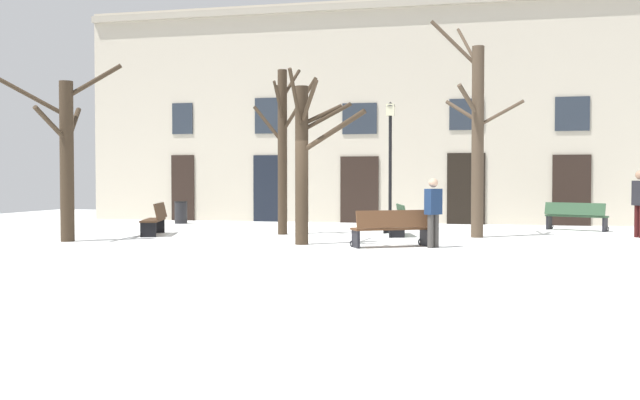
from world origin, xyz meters
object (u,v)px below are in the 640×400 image
(tree_foreground, at_px, (305,156))
(bench_back_to_back_left, at_px, (392,228))
(litter_bin, at_px, (181,212))
(streetlamp, at_px, (390,152))
(tree_center, at_px, (477,133))
(person_by_shop_door, at_px, (433,210))
(tree_left_of_center, at_px, (66,151))
(person_near_bench, at_px, (640,200))
(tree_near_facade, at_px, (283,145))
(bench_facing_shops, at_px, (396,219))
(bench_near_center_tree, at_px, (576,216))
(bench_by_litter_bin, at_px, (155,219))

(tree_foreground, distance_m, bench_back_to_back_left, 2.72)
(litter_bin, bearing_deg, streetlamp, -13.66)
(tree_foreground, relative_size, tree_center, 0.70)
(person_by_shop_door, bearing_deg, tree_left_of_center, 131.33)
(tree_center, bearing_deg, tree_foreground, -143.08)
(tree_foreground, relative_size, person_near_bench, 2.27)
(tree_near_facade, bearing_deg, bench_facing_shops, 6.58)
(litter_bin, bearing_deg, tree_near_facade, -39.03)
(tree_center, distance_m, person_near_bench, 4.74)
(tree_left_of_center, distance_m, person_near_bench, 15.11)
(tree_foreground, bearing_deg, tree_left_of_center, -175.96)
(bench_facing_shops, bearing_deg, bench_near_center_tree, 107.12)
(tree_foreground, bearing_deg, streetlamp, 73.25)
(tree_near_facade, distance_m, bench_facing_shops, 3.81)
(streetlamp, relative_size, bench_near_center_tree, 2.13)
(tree_left_of_center, bearing_deg, person_by_shop_door, 2.07)
(tree_center, distance_m, litter_bin, 11.12)
(litter_bin, relative_size, person_by_shop_door, 0.49)
(tree_center, distance_m, bench_by_litter_bin, 9.22)
(tree_left_of_center, relative_size, person_by_shop_door, 2.84)
(litter_bin, bearing_deg, tree_center, -20.13)
(tree_foreground, distance_m, person_near_bench, 9.26)
(litter_bin, xyz_separation_m, person_by_shop_door, (9.22, -6.86, 0.48))
(tree_near_facade, bearing_deg, litter_bin, 140.97)
(bench_by_litter_bin, bearing_deg, bench_facing_shops, 84.58)
(tree_left_of_center, bearing_deg, litter_bin, 90.46)
(person_near_bench, bearing_deg, tree_center, -106.58)
(person_near_bench, bearing_deg, litter_bin, -129.09)
(tree_center, height_order, person_near_bench, tree_center)
(tree_left_of_center, distance_m, tree_near_facade, 5.79)
(streetlamp, distance_m, bench_back_to_back_left, 5.48)
(streetlamp, bearing_deg, tree_near_facade, -143.85)
(litter_bin, xyz_separation_m, bench_by_litter_bin, (1.35, -4.86, 0.06))
(tree_left_of_center, distance_m, tree_center, 10.72)
(bench_facing_shops, bearing_deg, streetlamp, 179.00)
(tree_center, xyz_separation_m, litter_bin, (-10.19, 3.73, -2.42))
(tree_center, bearing_deg, streetlamp, 143.66)
(tree_near_facade, relative_size, person_by_shop_door, 3.00)
(tree_left_of_center, height_order, person_by_shop_door, tree_left_of_center)
(tree_center, bearing_deg, bench_back_to_back_left, -120.86)
(litter_bin, distance_m, bench_near_center_tree, 13.18)
(streetlamp, height_order, person_near_bench, streetlamp)
(tree_left_of_center, distance_m, litter_bin, 7.44)
(tree_center, xyz_separation_m, streetlamp, (-2.55, 1.88, -0.42))
(tree_left_of_center, relative_size, bench_facing_shops, 2.56)
(bench_back_to_back_left, xyz_separation_m, person_by_shop_door, (0.95, 0.08, 0.43))
(tree_near_facade, xyz_separation_m, person_near_bench, (9.66, 1.03, -1.53))
(bench_by_litter_bin, height_order, bench_near_center_tree, bench_by_litter_bin)
(tree_left_of_center, bearing_deg, bench_back_to_back_left, 1.77)
(tree_left_of_center, relative_size, litter_bin, 5.79)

